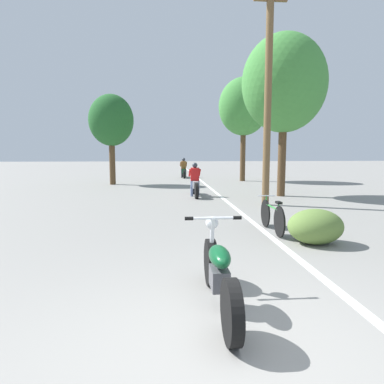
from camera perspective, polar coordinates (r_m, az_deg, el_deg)
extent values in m
plane|color=gray|center=(3.50, 6.99, -24.84)|extent=(120.00, 120.00, 0.00)
cube|color=white|center=(16.04, 3.58, 0.25)|extent=(0.14, 48.00, 0.01)
cylinder|color=brown|center=(12.01, 12.54, 15.29)|extent=(0.24, 0.24, 7.27)
cylinder|color=#513A23|center=(14.45, 14.77, 6.16)|extent=(0.32, 0.32, 3.45)
ellipsoid|color=#42893D|center=(14.69, 15.11, 17.10)|extent=(3.37, 3.03, 3.88)
cylinder|color=#513A23|center=(21.42, 8.47, 6.61)|extent=(0.32, 0.32, 3.57)
ellipsoid|color=#42893D|center=(21.59, 8.60, 13.92)|extent=(3.03, 2.73, 3.49)
cylinder|color=#513A23|center=(19.43, -13.15, 5.28)|extent=(0.32, 0.32, 2.75)
ellipsoid|color=#235B28|center=(19.49, -13.32, 11.58)|extent=(2.42, 2.18, 2.79)
ellipsoid|color=#5B7A38|center=(7.23, 19.88, -5.43)|extent=(1.10, 0.88, 0.70)
cylinder|color=black|center=(4.80, 3.20, -11.57)|extent=(0.12, 0.64, 0.64)
cylinder|color=black|center=(3.45, 6.69, -19.23)|extent=(0.12, 0.64, 0.64)
ellipsoid|color=#0C4723|center=(4.01, 4.67, -10.61)|extent=(0.24, 0.62, 0.21)
cube|color=#4C4C51|center=(4.10, 4.63, -14.13)|extent=(0.20, 0.36, 0.24)
cylinder|color=silver|center=(4.63, 3.38, -8.10)|extent=(0.06, 0.23, 0.66)
cylinder|color=silver|center=(4.47, 3.56, -4.37)|extent=(0.63, 0.04, 0.04)
cylinder|color=black|center=(4.43, -0.51, -4.44)|extent=(0.11, 0.05, 0.05)
cylinder|color=black|center=(4.52, 7.56, -4.27)|extent=(0.11, 0.05, 0.05)
sphere|color=silver|center=(4.57, 3.40, -5.13)|extent=(0.17, 0.17, 0.17)
cylinder|color=black|center=(14.74, 0.22, 0.90)|extent=(0.12, 0.63, 0.63)
cylinder|color=black|center=(13.24, 0.77, 0.22)|extent=(0.12, 0.63, 0.63)
cube|color=silver|center=(13.97, 0.48, 1.31)|extent=(0.20, 0.97, 0.28)
cylinder|color=silver|center=(14.59, 0.26, 3.45)|extent=(0.50, 0.03, 0.03)
cylinder|color=slate|center=(13.93, -0.03, 0.56)|extent=(0.11, 0.11, 0.63)
cylinder|color=slate|center=(13.95, 1.03, 0.57)|extent=(0.11, 0.11, 0.63)
cube|color=red|center=(13.92, 0.49, 2.96)|extent=(0.34, 0.27, 0.55)
cylinder|color=red|center=(14.06, -0.38, 3.21)|extent=(0.08, 0.43, 0.34)
cylinder|color=red|center=(14.09, 1.24, 3.22)|extent=(0.08, 0.43, 0.34)
sphere|color=#2D333D|center=(13.94, 0.48, 4.48)|extent=(0.21, 0.21, 0.21)
cylinder|color=black|center=(24.54, -1.49, 3.20)|extent=(0.12, 0.58, 0.58)
cylinder|color=black|center=(23.15, -1.31, 2.98)|extent=(0.12, 0.58, 0.58)
cube|color=#0C4723|center=(23.84, -1.40, 3.53)|extent=(0.20, 0.89, 0.28)
cylinder|color=silver|center=(24.41, -1.49, 4.68)|extent=(0.50, 0.03, 0.03)
cylinder|color=#38383D|center=(23.79, -1.71, 3.12)|extent=(0.11, 0.11, 0.61)
cylinder|color=#38383D|center=(23.80, -1.08, 3.13)|extent=(0.11, 0.11, 0.61)
cube|color=brown|center=(23.80, -1.41, 4.51)|extent=(0.34, 0.27, 0.56)
cylinder|color=brown|center=(23.94, -1.91, 4.65)|extent=(0.08, 0.44, 0.34)
cylinder|color=brown|center=(23.96, -0.95, 4.65)|extent=(0.08, 0.44, 0.34)
sphere|color=#2D333D|center=(23.82, -1.41, 5.43)|extent=(0.23, 0.23, 0.23)
cylinder|color=black|center=(8.52, 12.13, -3.47)|extent=(0.04, 0.67, 0.67)
cylinder|color=black|center=(7.56, 14.36, -4.83)|extent=(0.04, 0.67, 0.67)
cylinder|color=#2D8C38|center=(8.00, 13.23, -2.46)|extent=(0.04, 0.82, 0.04)
cylinder|color=#2D8C38|center=(7.60, 14.21, -3.23)|extent=(0.03, 0.03, 0.40)
cube|color=black|center=(7.57, 14.26, -1.73)|extent=(0.10, 0.20, 0.05)
cylinder|color=#2D8C38|center=(8.43, 12.27, -2.08)|extent=(0.03, 0.03, 0.43)
cylinder|color=silver|center=(8.40, 12.30, -0.61)|extent=(0.44, 0.03, 0.03)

